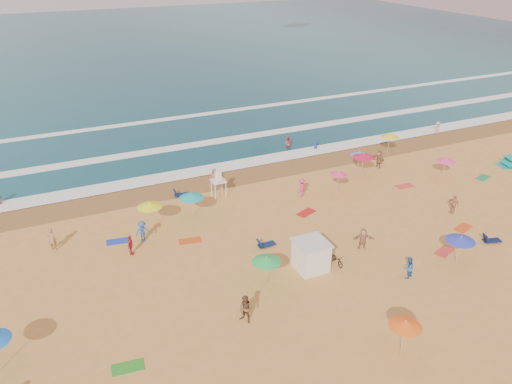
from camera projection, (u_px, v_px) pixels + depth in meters
name	position (u px, v px, depth m)	size (l,w,h in m)	color
ground	(311.00, 237.00, 38.22)	(220.00, 220.00, 0.00)	gold
ocean	(113.00, 48.00, 106.57)	(220.00, 140.00, 0.18)	#0C4756
wet_sand	(246.00, 175.00, 48.39)	(220.00, 220.00, 0.00)	olive
surf_foam	(215.00, 144.00, 55.53)	(200.00, 18.70, 0.05)	white
cabana	(311.00, 256.00, 34.11)	(2.00, 2.00, 2.00)	white
cabana_roof	(312.00, 243.00, 33.64)	(2.20, 2.20, 0.12)	silver
bicycle	(336.00, 259.00, 34.84)	(0.53, 1.51, 0.79)	black
lifeguard_stand	(219.00, 186.00, 43.80)	(1.20, 1.20, 2.10)	white
beach_umbrellas	(330.00, 203.00, 38.67)	(64.76, 25.28, 0.73)	#15B0AA
loungers	(375.00, 239.00, 37.59)	(57.80, 23.37, 0.34)	#101351
towels	(339.00, 250.00, 36.51)	(42.55, 20.31, 0.03)	red
beachgoers	(286.00, 201.00, 41.85)	(48.12, 25.94, 2.09)	#9C6F48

